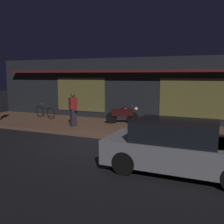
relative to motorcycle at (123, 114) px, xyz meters
name	(u,v)px	position (x,y,z in m)	size (l,w,h in m)	color
ground_plane	(88,145)	(0.06, -3.87, -0.65)	(60.00, 60.00, 0.00)	black
sidewalk_slab	(118,128)	(0.06, -0.87, -0.57)	(18.00, 4.00, 0.15)	brown
storefront_building	(139,89)	(0.06, 2.52, 1.16)	(18.00, 3.30, 3.60)	black
motorcycle	(123,114)	(0.00, 0.00, 0.00)	(1.64, 0.79, 0.97)	black
bicycle_parked	(45,112)	(-4.85, -0.10, -0.14)	(1.62, 0.52, 0.91)	black
person_photographer	(73,109)	(-1.97, -1.63, 0.38)	(0.58, 0.44, 1.67)	#28232D
parked_car_near	(179,147)	(3.68, -5.35, 0.06)	(4.11, 1.81, 1.42)	black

